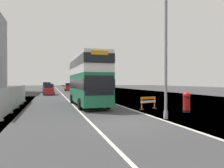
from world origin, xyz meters
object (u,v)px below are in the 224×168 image
object	(u,v)px
red_pillar_postbox	(187,101)
car_receding_far	(69,87)
double_decker_bus	(88,79)
car_receding_mid	(47,88)
roadworks_barrier	(148,102)
car_oncoming_near	(49,90)
lamppost_foreground	(166,60)

from	to	relation	value
red_pillar_postbox	car_receding_far	world-z (taller)	car_receding_far
double_decker_bus	car_receding_mid	size ratio (longest dim) A/B	2.54
double_decker_bus	roadworks_barrier	distance (m)	6.64
car_oncoming_near	car_receding_mid	world-z (taller)	car_receding_mid
red_pillar_postbox	car_oncoming_near	bearing A→B (deg)	111.43
double_decker_bus	roadworks_barrier	size ratio (longest dim) A/B	6.04
car_receding_mid	double_decker_bus	bearing A→B (deg)	-81.07
double_decker_bus	roadworks_barrier	xyz separation A→B (m)	(4.57, -4.39, -1.98)
car_receding_mid	car_oncoming_near	bearing A→B (deg)	-86.60
lamppost_foreground	car_oncoming_near	xyz separation A→B (m)	(-7.34, 28.79, -2.82)
car_receding_far	car_oncoming_near	bearing A→B (deg)	-106.42
double_decker_bus	car_receding_far	distance (m)	36.32
lamppost_foreground	red_pillar_postbox	world-z (taller)	lamppost_foreground
double_decker_bus	car_receding_mid	xyz separation A→B (m)	(-4.29, 27.31, -1.57)
car_oncoming_near	lamppost_foreground	bearing A→B (deg)	-75.70
double_decker_bus	red_pillar_postbox	xyz separation A→B (m)	(6.61, -6.96, -1.76)
car_receding_mid	lamppost_foreground	bearing A→B (deg)	-77.93
lamppost_foreground	double_decker_bus	bearing A→B (deg)	110.97
red_pillar_postbox	car_receding_far	xyz separation A→B (m)	(-5.55, 43.23, 0.09)
roadworks_barrier	car_receding_far	world-z (taller)	car_receding_far
car_receding_mid	car_receding_far	world-z (taller)	car_receding_mid
red_pillar_postbox	roadworks_barrier	bearing A→B (deg)	128.41
lamppost_foreground	car_receding_far	size ratio (longest dim) A/B	2.00
lamppost_foreground	car_oncoming_near	distance (m)	29.85
car_receding_mid	car_receding_far	bearing A→B (deg)	59.15
lamppost_foreground	car_receding_mid	xyz separation A→B (m)	(-7.80, 36.45, -2.69)
lamppost_foreground	roadworks_barrier	xyz separation A→B (m)	(1.07, 4.75, -3.10)
car_oncoming_near	car_receding_far	world-z (taller)	car_receding_far
double_decker_bus	red_pillar_postbox	size ratio (longest dim) A/B	6.32
lamppost_foreground	roadworks_barrier	bearing A→B (deg)	77.32
lamppost_foreground	roadworks_barrier	world-z (taller)	lamppost_foreground
lamppost_foreground	roadworks_barrier	distance (m)	5.77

